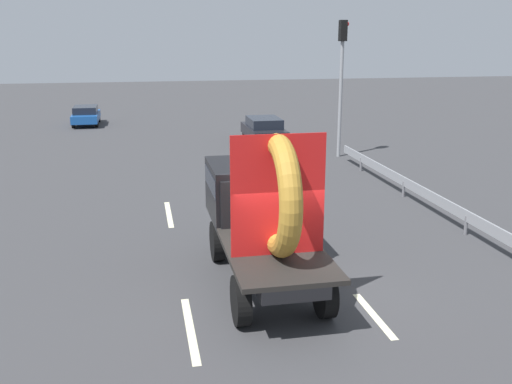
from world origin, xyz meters
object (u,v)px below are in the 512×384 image
at_px(flatbed_truck, 259,205).
at_px(traffic_light, 342,70).
at_px(oncoming_car, 86,115).
at_px(distant_sedan, 264,129).

height_order(flatbed_truck, traffic_light, traffic_light).
bearing_deg(oncoming_car, traffic_light, -45.14).
xyz_separation_m(traffic_light, oncoming_car, (-12.22, 12.28, -3.31)).
height_order(flatbed_truck, oncoming_car, flatbed_truck).
height_order(distant_sedan, oncoming_car, distant_sedan).
relative_size(flatbed_truck, traffic_light, 0.91).
distance_m(flatbed_truck, oncoming_car, 25.66).
distance_m(traffic_light, oncoming_car, 17.64).
bearing_deg(distant_sedan, oncoming_car, 139.42).
relative_size(traffic_light, oncoming_car, 1.69).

